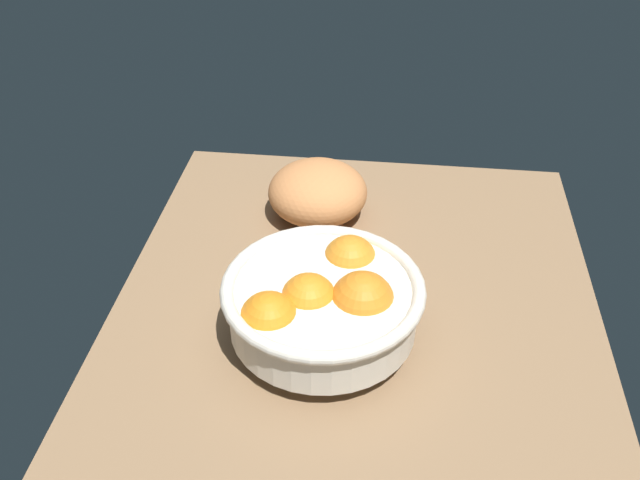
% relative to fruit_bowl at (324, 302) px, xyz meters
% --- Properties ---
extents(ground_plane, '(0.83, 0.61, 0.03)m').
position_rel_fruit_bowl_xyz_m(ground_plane, '(0.01, -0.03, -0.07)').
color(ground_plane, '#856546').
extents(fruit_bowl, '(0.23, 0.23, 0.10)m').
position_rel_fruit_bowl_xyz_m(fruit_bowl, '(0.00, 0.00, 0.00)').
color(fruit_bowl, silver).
rests_on(fruit_bowl, ground).
extents(bread_loaf, '(0.17, 0.17, 0.08)m').
position_rel_fruit_bowl_xyz_m(bread_loaf, '(0.25, 0.04, -0.02)').
color(bread_loaf, '#C97E47').
rests_on(bread_loaf, ground).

